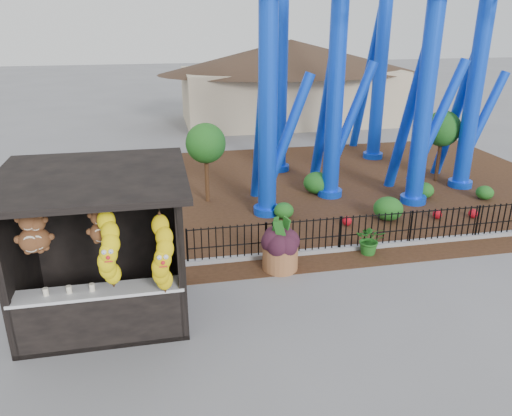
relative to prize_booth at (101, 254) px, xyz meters
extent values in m
plane|color=slate|center=(2.98, -0.92, -1.52)|extent=(120.00, 120.00, 0.00)
cube|color=#331E11|center=(6.98, 7.08, -1.51)|extent=(18.00, 12.00, 0.02)
cube|color=gray|center=(6.98, 2.08, -1.46)|extent=(18.00, 0.18, 0.12)
cube|color=black|center=(-0.02, 0.28, -1.47)|extent=(3.20, 2.60, 0.10)
cube|color=black|center=(-0.02, 1.52, -0.02)|extent=(3.20, 0.12, 3.00)
cube|color=black|center=(-1.56, 0.28, -0.02)|extent=(0.12, 2.60, 3.00)
cube|color=black|center=(1.52, 0.28, -0.02)|extent=(0.12, 2.60, 3.00)
cube|color=black|center=(-0.02, 0.03, 1.54)|extent=(3.50, 3.40, 0.12)
cube|color=black|center=(-1.55, -0.95, -0.02)|extent=(0.14, 0.14, 3.00)
cube|color=black|center=(1.51, -0.95, -0.02)|extent=(0.14, 0.14, 3.00)
cube|color=black|center=(-0.02, -0.77, -0.97)|extent=(3.00, 0.50, 1.10)
cube|color=silver|center=(-0.02, -0.77, -0.40)|extent=(3.10, 0.55, 0.06)
cylinder|color=black|center=(-0.02, -1.17, 1.33)|extent=(2.90, 0.04, 0.04)
cylinder|color=blue|center=(4.48, 5.08, 1.98)|extent=(0.56, 0.56, 7.00)
cylinder|color=blue|center=(4.48, 5.08, -1.40)|extent=(0.84, 0.84, 0.24)
cylinder|color=blue|center=(6.98, 6.28, 2.13)|extent=(0.56, 0.56, 7.30)
cylinder|color=blue|center=(6.98, 6.28, -1.40)|extent=(0.84, 0.84, 0.24)
cylinder|color=blue|center=(9.48, 5.08, 2.23)|extent=(0.56, 0.56, 7.50)
cylinder|color=blue|center=(9.48, 5.08, -1.40)|extent=(0.84, 0.84, 0.24)
cylinder|color=blue|center=(11.98, 6.28, 1.78)|extent=(0.56, 0.56, 6.60)
cylinder|color=blue|center=(11.98, 6.28, -1.40)|extent=(0.84, 0.84, 0.24)
cylinder|color=blue|center=(5.98, 9.58, 3.23)|extent=(0.56, 0.56, 9.50)
cylinder|color=blue|center=(5.98, 9.58, -1.40)|extent=(0.84, 0.84, 0.24)
cylinder|color=blue|center=(10.48, 10.58, 3.73)|extent=(0.56, 0.56, 10.50)
cylinder|color=blue|center=(10.48, 10.58, -1.40)|extent=(0.84, 0.84, 0.24)
cylinder|color=blue|center=(4.48, 5.98, 1.11)|extent=(0.36, 2.21, 5.85)
cylinder|color=blue|center=(5.18, 5.38, 0.93)|extent=(1.62, 0.32, 3.73)
cylinder|color=blue|center=(6.98, 7.18, 1.22)|extent=(0.36, 2.29, 6.10)
cylinder|color=blue|center=(7.68, 6.58, 1.04)|extent=(1.67, 0.32, 3.88)
cylinder|color=blue|center=(9.48, 5.98, 1.29)|extent=(0.36, 2.34, 6.26)
cylinder|color=blue|center=(10.18, 5.38, 1.11)|extent=(1.71, 0.32, 3.99)
cylinder|color=blue|center=(11.98, 7.18, 0.96)|extent=(0.36, 2.10, 5.53)
cylinder|color=blue|center=(12.68, 6.58, 0.79)|extent=(1.54, 0.32, 3.52)
cylinder|color=#955C36|center=(3.99, 1.45, -1.21)|extent=(1.06, 1.06, 0.61)
ellipsoid|color=black|center=(3.99, 1.45, -0.59)|extent=(0.70, 0.70, 0.64)
imported|color=#1A5418|center=(6.49, 1.78, -1.10)|extent=(0.94, 0.88, 0.83)
ellipsoid|color=#1B5418|center=(4.90, 4.60, -1.26)|extent=(0.61, 0.61, 0.49)
ellipsoid|color=#1B5418|center=(7.98, 3.85, -1.15)|extent=(0.89, 0.89, 0.71)
ellipsoid|color=#1B5418|center=(10.05, 5.43, -1.24)|extent=(0.66, 0.66, 0.53)
ellipsoid|color=#1B5418|center=(6.62, 6.63, -1.13)|extent=(0.94, 0.94, 0.75)
ellipsoid|color=#1B5418|center=(12.00, 4.88, -1.27)|extent=(0.58, 0.58, 0.46)
sphere|color=#AD0B16|center=(4.52, 2.74, -1.36)|extent=(0.28, 0.28, 0.28)
sphere|color=#AD0B16|center=(6.59, 3.65, -1.36)|extent=(0.28, 0.28, 0.28)
sphere|color=#AD0B16|center=(9.51, 3.61, -1.36)|extent=(0.28, 0.28, 0.28)
sphere|color=#AD0B16|center=(10.62, 3.45, -1.36)|extent=(0.28, 0.28, 0.28)
cube|color=#BFAD8C|center=(8.98, 19.08, -0.02)|extent=(12.00, 6.00, 3.00)
cone|color=#332319|center=(8.98, 19.08, 2.38)|extent=(15.00, 15.00, 1.80)
camera|label=1|loc=(1.22, -9.16, 4.33)|focal=35.00mm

